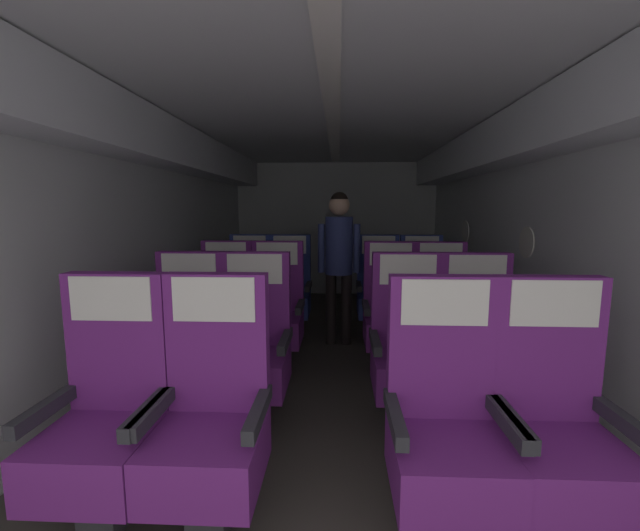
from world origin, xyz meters
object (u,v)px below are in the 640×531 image
at_px(seat_c_right_aisle, 441,316).
at_px(seat_c_right_window, 391,315).
at_px(seat_c_left_aisle, 276,314).
at_px(flight_attendant, 339,252).
at_px(seat_b_right_aisle, 478,353).
at_px(seat_d_right_aisle, 422,294).
at_px(seat_a_left_aisle, 211,423).
at_px(seat_b_left_window, 187,349).
at_px(seat_a_right_aisle, 557,433).
at_px(seat_d_right_window, 378,293).
at_px(seat_c_left_window, 225,313).
at_px(seat_b_right_window, 408,352).
at_px(seat_d_left_aisle, 289,293).
at_px(seat_a_left_window, 107,421).
at_px(seat_b_left_aisle, 253,350).
at_px(seat_d_left_window, 249,292).
at_px(seat_a_right_window, 445,430).

height_order(seat_c_right_aisle, seat_c_right_window, same).
distance_m(seat_c_left_aisle, flight_attendant, 0.96).
bearing_deg(seat_b_right_aisle, seat_d_right_aisle, 89.65).
xyz_separation_m(seat_a_left_aisle, seat_b_left_window, (-0.46, 0.93, 0.00)).
distance_m(seat_a_right_aisle, seat_d_right_window, 2.87).
xyz_separation_m(seat_a_left_aisle, seat_c_right_aisle, (1.45, 1.87, 0.00)).
bearing_deg(seat_d_right_window, seat_c_right_aisle, -64.25).
xyz_separation_m(seat_c_left_window, seat_c_right_window, (1.48, -0.02, 0.00)).
bearing_deg(seat_c_right_window, seat_c_left_window, 179.30).
distance_m(seat_a_left_aisle, seat_c_right_aisle, 2.37).
bearing_deg(seat_b_left_window, seat_c_right_aisle, 26.23).
height_order(seat_b_right_window, seat_d_left_aisle, same).
height_order(seat_a_left_aisle, seat_b_right_aisle, same).
height_order(seat_a_left_window, seat_d_left_aisle, same).
xyz_separation_m(seat_a_left_window, seat_d_right_window, (1.46, 2.82, 0.00)).
bearing_deg(seat_d_right_aisle, seat_c_right_window, -116.14).
relative_size(seat_b_left_window, seat_d_right_window, 1.00).
distance_m(seat_c_left_window, seat_d_left_aisle, 1.03).
bearing_deg(seat_a_left_aisle, flight_attendant, 77.45).
relative_size(seat_b_right_aisle, seat_d_right_window, 1.00).
height_order(seat_c_left_window, seat_c_right_window, same).
xyz_separation_m(seat_b_right_aisle, seat_c_left_window, (-1.93, 0.94, 0.00)).
bearing_deg(seat_b_left_aisle, seat_c_left_window, 115.88).
distance_m(seat_b_left_window, seat_d_left_window, 1.87).
height_order(seat_d_left_window, seat_d_right_aisle, same).
relative_size(seat_b_left_aisle, seat_b_right_window, 1.00).
xyz_separation_m(seat_a_right_window, seat_b_left_window, (-1.46, 0.94, 0.00)).
distance_m(seat_c_right_window, seat_d_left_aisle, 1.38).
bearing_deg(seat_c_right_aisle, seat_a_right_window, -103.28).
bearing_deg(seat_d_left_aisle, seat_b_right_aisle, -51.83).
distance_m(seat_a_left_window, flight_attendant, 2.73).
distance_m(seat_a_right_aisle, seat_b_right_aisle, 0.95).
xyz_separation_m(seat_b_right_aisle, seat_d_left_aisle, (-1.46, 1.86, 0.00)).
xyz_separation_m(seat_b_left_aisle, seat_d_right_window, (1.00, 1.89, 0.00)).
relative_size(seat_a_right_window, seat_d_right_window, 1.00).
bearing_deg(seat_d_left_window, seat_a_left_aisle, -80.66).
height_order(seat_a_right_aisle, seat_b_left_window, same).
bearing_deg(seat_d_right_window, seat_b_right_aisle, -76.11).
relative_size(seat_c_left_aisle, seat_c_right_window, 1.00).
xyz_separation_m(seat_a_right_aisle, seat_c_right_window, (-0.46, 1.87, 0.00)).
bearing_deg(seat_a_right_aisle, seat_d_right_window, 99.52).
height_order(seat_b_right_window, flight_attendant, flight_attendant).
xyz_separation_m(seat_b_left_aisle, seat_c_right_aisle, (1.46, 0.94, 0.00)).
bearing_deg(seat_b_left_aisle, seat_a_left_aisle, -89.36).
relative_size(seat_a_right_window, seat_b_left_window, 1.00).
distance_m(seat_a_left_window, seat_a_left_aisle, 0.46).
height_order(seat_a_left_aisle, seat_b_left_window, same).
relative_size(seat_a_left_aisle, seat_c_right_aisle, 1.00).
relative_size(seat_a_right_aisle, seat_a_right_window, 1.00).
height_order(seat_c_left_aisle, seat_d_left_aisle, same).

